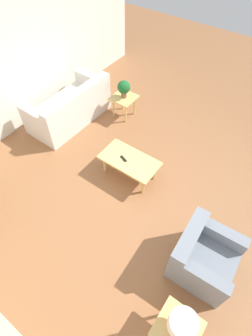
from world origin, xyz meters
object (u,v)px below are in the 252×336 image
(sofa, at_px, (70,108))
(armchair, at_px, (202,257))
(side_table_lamp, at_px, (177,329))
(potted_plant, at_px, (124,88))
(side_table_plant, at_px, (124,100))
(table_lamp, at_px, (182,324))
(coffee_table, at_px, (129,161))

(sofa, xyz_separation_m, armchair, (-3.80, 1.33, -0.01))
(side_table_lamp, bearing_deg, potted_plant, -45.84)
(side_table_plant, distance_m, side_table_lamp, 4.42)
(side_table_plant, height_order, table_lamp, table_lamp)
(sofa, height_order, potted_plant, potted_plant)
(coffee_table, bearing_deg, armchair, 156.45)
(armchair, distance_m, potted_plant, 3.69)
(side_table_plant, bearing_deg, potted_plant, -135.00)
(side_table_lamp, bearing_deg, coffee_table, -42.60)
(sofa, distance_m, armchair, 4.03)
(side_table_lamp, relative_size, potted_plant, 1.30)
(side_table_lamp, bearing_deg, armchair, -82.62)
(armchair, height_order, coffee_table, armchair)
(sofa, bearing_deg, armchair, 71.64)
(sofa, xyz_separation_m, table_lamp, (-3.93, 2.34, 0.45))
(coffee_table, distance_m, potted_plant, 1.81)
(sofa, relative_size, side_table_plant, 3.68)
(side_table_lamp, distance_m, table_lamp, 0.36)
(potted_plant, height_order, table_lamp, table_lamp)
(coffee_table, relative_size, side_table_lamp, 2.10)
(table_lamp, bearing_deg, armchair, -82.62)
(side_table_plant, height_order, side_table_lamp, same)
(coffee_table, bearing_deg, table_lamp, 137.40)
(table_lamp, bearing_deg, sofa, -30.73)
(potted_plant, relative_size, table_lamp, 0.92)
(sofa, relative_size, potted_plant, 4.78)
(sofa, relative_size, armchair, 2.10)
(potted_plant, bearing_deg, coffee_table, 129.29)
(sofa, bearing_deg, coffee_table, 75.76)
(potted_plant, bearing_deg, table_lamp, 134.16)
(coffee_table, height_order, table_lamp, table_lamp)
(sofa, bearing_deg, potted_plant, 135.32)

